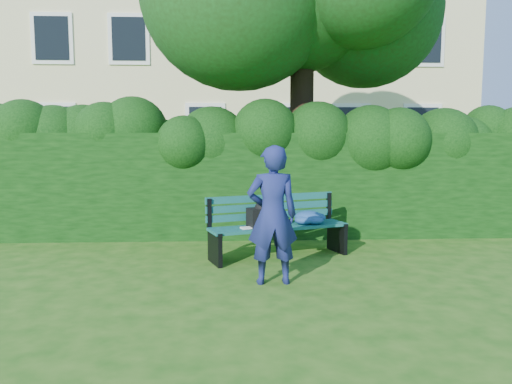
{
  "coord_description": "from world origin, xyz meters",
  "views": [
    {
      "loc": [
        -0.34,
        -6.51,
        1.77
      ],
      "look_at": [
        0.0,
        0.6,
        0.95
      ],
      "focal_mm": 35.0,
      "sensor_mm": 36.0,
      "label": 1
    }
  ],
  "objects": [
    {
      "name": "ground",
      "position": [
        0.0,
        0.0,
        0.0
      ],
      "size": [
        80.0,
        80.0,
        0.0
      ],
      "primitive_type": "plane",
      "color": "#1E5311",
      "rests_on": "ground"
    },
    {
      "name": "hedge",
      "position": [
        0.0,
        2.2,
        0.9
      ],
      "size": [
        10.0,
        1.0,
        1.8
      ],
      "color": "black",
      "rests_on": "ground"
    },
    {
      "name": "apartment_building",
      "position": [
        -0.0,
        13.99,
        6.0
      ],
      "size": [
        16.0,
        8.08,
        12.0
      ],
      "color": "beige",
      "rests_on": "ground"
    },
    {
      "name": "man_reading",
      "position": [
        0.13,
        -0.71,
        0.82
      ],
      "size": [
        0.63,
        0.44,
        1.65
      ],
      "primitive_type": "imported",
      "rotation": [
        0.0,
        0.0,
        3.21
      ],
      "color": "navy",
      "rests_on": "ground"
    },
    {
      "name": "park_bench",
      "position": [
        0.37,
        0.59,
        0.51
      ],
      "size": [
        2.09,
        1.18,
        0.89
      ],
      "rotation": [
        0.0,
        0.0,
        0.33
      ],
      "color": "#0E4549",
      "rests_on": "ground"
    }
  ]
}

